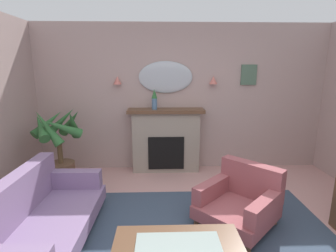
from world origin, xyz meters
TOP-DOWN VIEW (x-y plane):
  - wall_back at (0.00, 2.51)m, footprint 6.23×0.10m
  - patterned_rug at (0.00, 0.20)m, footprint 3.20×2.40m
  - fireplace at (-0.30, 2.29)m, footprint 1.36×0.36m
  - mantel_vase_left at (-0.50, 2.26)m, footprint 0.10×0.10m
  - wall_mirror at (-0.30, 2.43)m, footprint 0.96×0.06m
  - wall_sconce_left at (-1.15, 2.38)m, footprint 0.14×0.14m
  - wall_sconce_right at (0.55, 2.38)m, footprint 0.14×0.14m
  - framed_picture at (1.20, 2.44)m, footprint 0.28×0.03m
  - coffee_table at (-0.26, -0.39)m, footprint 1.10×0.60m
  - floral_couch at (-1.72, 0.28)m, footprint 0.90×1.74m
  - armchair_beside_couch at (0.58, 0.60)m, footprint 1.15×1.15m
  - potted_plant_tall_palm at (-2.01, 1.76)m, footprint 0.86×0.86m

SIDE VIEW (x-z plane):
  - patterned_rug at x=0.00m, z-range 0.00..0.01m
  - armchair_beside_couch at x=0.58m, z-range -0.05..0.66m
  - floral_couch at x=-1.72m, z-range -0.06..0.70m
  - coffee_table at x=-0.26m, z-range 0.16..0.61m
  - fireplace at x=-0.30m, z-range -0.01..1.15m
  - potted_plant_tall_palm at x=-2.01m, z-range 0.04..1.33m
  - wall_back at x=0.00m, z-range 0.00..2.64m
  - mantel_vase_left at x=-0.50m, z-range 1.17..1.52m
  - wall_sconce_left at x=-1.15m, z-range 1.59..1.73m
  - wall_sconce_right at x=0.55m, z-range 1.59..1.73m
  - wall_mirror at x=-0.30m, z-range 1.43..1.99m
  - framed_picture at x=1.20m, z-range 1.57..1.93m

